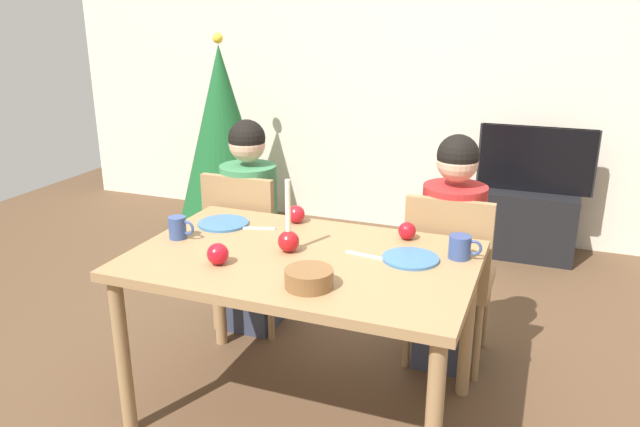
{
  "coord_description": "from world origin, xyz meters",
  "views": [
    {
      "loc": [
        0.91,
        -2.17,
        1.72
      ],
      "look_at": [
        0.0,
        0.2,
        0.87
      ],
      "focal_mm": 34.76,
      "sensor_mm": 36.0,
      "label": 1
    }
  ],
  "objects": [
    {
      "name": "christmas_tree",
      "position": [
        -1.51,
        2.01,
        0.8
      ],
      "size": [
        0.71,
        0.71,
        1.54
      ],
      "color": "brown",
      "rests_on": "ground"
    },
    {
      "name": "plate_left",
      "position": [
        -0.49,
        0.22,
        0.76
      ],
      "size": [
        0.24,
        0.24,
        0.01
      ],
      "primitive_type": "cylinder",
      "color": "teal",
      "rests_on": "dining_table"
    },
    {
      "name": "candle_centerpiece",
      "position": [
        -0.07,
        0.02,
        0.81
      ],
      "size": [
        0.09,
        0.09,
        0.31
      ],
      "color": "red",
      "rests_on": "dining_table"
    },
    {
      "name": "chair_right",
      "position": [
        0.51,
        0.61,
        0.51
      ],
      "size": [
        0.4,
        0.4,
        0.9
      ],
      "color": "#99754C",
      "rests_on": "ground"
    },
    {
      "name": "person_right_child",
      "position": [
        0.51,
        0.64,
        0.57
      ],
      "size": [
        0.3,
        0.3,
        1.17
      ],
      "color": "#33384C",
      "rests_on": "ground"
    },
    {
      "name": "fork_left",
      "position": [
        -0.32,
        0.22,
        0.75
      ],
      "size": [
        0.18,
        0.07,
        0.01
      ],
      "primitive_type": "cube",
      "rotation": [
        0.0,
        0.0,
        0.29
      ],
      "color": "silver",
      "rests_on": "dining_table"
    },
    {
      "name": "fork_right",
      "position": [
        0.25,
        0.09,
        0.75
      ],
      "size": [
        0.18,
        0.04,
        0.01
      ],
      "primitive_type": "cube",
      "rotation": [
        0.0,
        0.0,
        -0.14
      ],
      "color": "silver",
      "rests_on": "dining_table"
    },
    {
      "name": "apple_by_left_plate",
      "position": [
        0.35,
        0.34,
        0.79
      ],
      "size": [
        0.08,
        0.08,
        0.08
      ],
      "primitive_type": "sphere",
      "color": "red",
      "rests_on": "dining_table"
    },
    {
      "name": "dining_table",
      "position": [
        0.0,
        0.0,
        0.67
      ],
      "size": [
        1.4,
        0.9,
        0.75
      ],
      "color": "#99754C",
      "rests_on": "ground"
    },
    {
      "name": "tv",
      "position": [
        0.81,
        2.3,
        0.71
      ],
      "size": [
        0.79,
        0.05,
        0.46
      ],
      "color": "black",
      "rests_on": "tv_stand"
    },
    {
      "name": "tv_stand",
      "position": [
        0.81,
        2.3,
        0.24
      ],
      "size": [
        0.64,
        0.4,
        0.48
      ],
      "primitive_type": "cube",
      "color": "black",
      "rests_on": "ground"
    },
    {
      "name": "person_left_child",
      "position": [
        -0.58,
        0.64,
        0.57
      ],
      "size": [
        0.3,
        0.3,
        1.17
      ],
      "color": "#33384C",
      "rests_on": "ground"
    },
    {
      "name": "mug_right",
      "position": [
        0.61,
        0.21,
        0.8
      ],
      "size": [
        0.13,
        0.09,
        0.1
      ],
      "color": "#33477F",
      "rests_on": "dining_table"
    },
    {
      "name": "back_wall",
      "position": [
        0.0,
        2.6,
        1.3
      ],
      "size": [
        6.4,
        0.1,
        2.6
      ],
      "primitive_type": "cube",
      "color": "beige",
      "rests_on": "ground"
    },
    {
      "name": "ground_plane",
      "position": [
        0.0,
        0.0,
        0.0
      ],
      "size": [
        7.68,
        7.68,
        0.0
      ],
      "primitive_type": "plane",
      "color": "brown"
    },
    {
      "name": "chair_left",
      "position": [
        -0.58,
        0.61,
        0.51
      ],
      "size": [
        0.4,
        0.4,
        0.9
      ],
      "color": "#99754C",
      "rests_on": "ground"
    },
    {
      "name": "mug_left",
      "position": [
        -0.59,
        -0.01,
        0.8
      ],
      "size": [
        0.12,
        0.08,
        0.1
      ],
      "color": "#33477F",
      "rests_on": "dining_table"
    },
    {
      "name": "apple_near_candle",
      "position": [
        -0.28,
        -0.2,
        0.79
      ],
      "size": [
        0.09,
        0.09,
        0.09
      ],
      "primitive_type": "sphere",
      "color": "red",
      "rests_on": "dining_table"
    },
    {
      "name": "bowl_walnuts",
      "position": [
        0.14,
        -0.27,
        0.78
      ],
      "size": [
        0.18,
        0.18,
        0.07
      ],
      "primitive_type": "cylinder",
      "color": "brown",
      "rests_on": "dining_table"
    },
    {
      "name": "plate_right",
      "position": [
        0.42,
        0.11,
        0.76
      ],
      "size": [
        0.23,
        0.23,
        0.01
      ],
      "primitive_type": "cylinder",
      "color": "teal",
      "rests_on": "dining_table"
    },
    {
      "name": "apple_by_right_mug",
      "position": [
        -0.19,
        0.37,
        0.79
      ],
      "size": [
        0.08,
        0.08,
        0.08
      ],
      "primitive_type": "sphere",
      "color": "red",
      "rests_on": "dining_table"
    }
  ]
}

